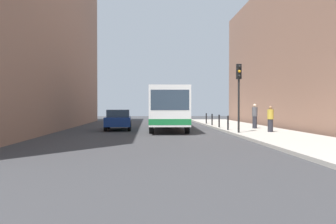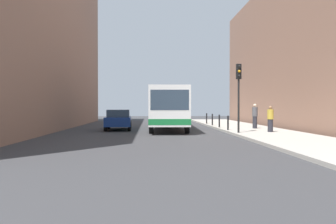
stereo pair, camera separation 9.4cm
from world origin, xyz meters
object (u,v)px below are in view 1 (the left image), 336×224
Objects in this scene: bollard_far at (212,120)px; pedestrian_mid_sidewalk at (255,116)px; car_beside_bus at (118,119)px; bollard_near at (228,123)px; bus at (168,106)px; bollard_farthest at (206,118)px; pedestrian_near_signal at (270,119)px; traffic_light at (239,85)px; bollard_mid at (219,121)px.

bollard_far is 4.85m from pedestrian_mid_sidewalk.
bollard_near is at bearing 156.75° from car_beside_bus.
bus is 6.83m from bollard_farthest.
car_beside_bus is 4.71× the size of bollard_near.
pedestrian_near_signal is at bearing -78.30° from bollard_farthest.
traffic_light is at bearing -87.56° from bollard_near.
bollard_near is 2.75m from pedestrian_mid_sidewalk.
bollard_mid is 1.00× the size of bollard_far.
bus is at bearing 126.01° from traffic_light.
pedestrian_near_signal is (2.18, -10.54, 0.32)m from bollard_farthest.
bollard_farthest is at bearing 90.00° from bollard_mid.
bollard_near is (-0.10, 2.34, -2.38)m from traffic_light.
traffic_light is 2.96m from pedestrian_near_signal.
bollard_far is 2.87m from bollard_farthest.
pedestrian_near_signal reaches higher than car_beside_bus.
car_beside_bus is 4.71× the size of bollard_far.
pedestrian_mid_sidewalk is (2.28, -4.26, 0.41)m from bollard_far.
bollard_mid is at bearing -90.00° from bollard_far.
bus is 11.69× the size of bollard_farthest.
pedestrian_mid_sidewalk reaches higher than car_beside_bus.
bollard_farthest is (0.00, 8.61, 0.00)m from bollard_near.
pedestrian_near_signal is (2.08, 0.42, -2.06)m from traffic_light.
car_beside_bus is 9.88m from pedestrian_mid_sidewalk.
pedestrian_near_signal reaches higher than bollard_near.
bollard_far is 0.54× the size of pedestrian_mid_sidewalk.
bus is at bearing -145.23° from bollard_far.
bollard_far is at bearing -143.21° from bus.
car_beside_bus is 1.09× the size of traffic_light.
bus is 11.69× the size of bollard_mid.
pedestrian_near_signal is (2.18, -4.80, 0.32)m from bollard_mid.
bollard_near and bollard_far have the same top height.
bollard_far is (3.84, 2.67, -1.10)m from bus.
bollard_near and bollard_farthest have the same top height.
bus is 6.93× the size of pedestrian_near_signal.
bollard_far is (7.51, 2.92, -0.16)m from car_beside_bus.
bollard_near is 1.00× the size of bollard_far.
bollard_farthest is (0.00, 5.74, 0.00)m from bollard_mid.
bollard_mid is at bearing 178.95° from bus.
bus is 7.87m from pedestrian_near_signal.
pedestrian_near_signal is (9.70, -4.75, 0.16)m from car_beside_bus.
bus is at bearing -2.13° from pedestrian_near_signal.
bus is 6.82m from traffic_light.
bollard_far is at bearing -36.52° from pedestrian_near_signal.
pedestrian_mid_sidewalk reaches higher than bollard_far.
traffic_light is at bearing 48.92° from pedestrian_near_signal.
bollard_farthest is at bearing -122.73° from bus.
bus reaches higher than bollard_near.
bus is 3.80m from car_beside_bus.
car_beside_bus reaches higher than bollard_farthest.
bus reaches higher than pedestrian_near_signal.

